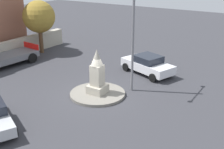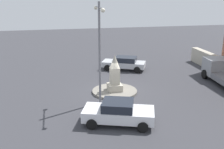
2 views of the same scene
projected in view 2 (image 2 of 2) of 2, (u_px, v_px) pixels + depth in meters
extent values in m
plane|color=#38383D|center=(115.00, 92.00, 22.00)|extent=(80.00, 80.00, 0.00)
cylinder|color=gray|center=(115.00, 91.00, 21.97)|extent=(3.62, 3.62, 0.17)
cube|color=#B2AA99|center=(115.00, 87.00, 21.87)|extent=(1.11, 1.11, 0.53)
cube|color=#B2AA99|center=(115.00, 76.00, 21.60)|extent=(0.72, 0.72, 1.36)
cone|color=#B2AA99|center=(115.00, 61.00, 21.25)|extent=(0.79, 0.79, 1.04)
cylinder|color=slate|center=(100.00, 55.00, 18.89)|extent=(0.16, 0.16, 7.19)
cylinder|color=slate|center=(97.00, 7.00, 18.61)|extent=(1.40, 0.08, 0.08)
cylinder|color=slate|center=(101.00, 8.00, 17.30)|extent=(1.40, 0.08, 0.08)
sphere|color=#F2EACC|center=(96.00, 8.00, 19.29)|extent=(0.28, 0.28, 0.28)
sphere|color=#F2EACC|center=(103.00, 10.00, 16.67)|extent=(0.28, 0.28, 0.28)
cube|color=#B7BABF|center=(124.00, 64.00, 28.20)|extent=(3.45, 4.69, 0.56)
cube|color=#1E232D|center=(126.00, 59.00, 28.00)|extent=(2.33, 2.57, 0.51)
cylinder|color=black|center=(107.00, 68.00, 27.84)|extent=(0.48, 0.67, 0.64)
cylinder|color=black|center=(111.00, 64.00, 29.42)|extent=(0.48, 0.67, 0.64)
cylinder|color=black|center=(137.00, 70.00, 27.14)|extent=(0.48, 0.67, 0.64)
cylinder|color=black|center=(139.00, 66.00, 28.73)|extent=(0.48, 0.67, 0.64)
cube|color=silver|center=(119.00, 114.00, 16.60)|extent=(3.14, 4.66, 0.64)
cube|color=#1E232D|center=(118.00, 105.00, 16.44)|extent=(2.20, 2.31, 0.51)
cylinder|color=black|center=(143.00, 114.00, 17.39)|extent=(0.42, 0.68, 0.64)
cylinder|color=black|center=(143.00, 127.00, 15.66)|extent=(0.42, 0.68, 0.64)
cylinder|color=black|center=(97.00, 111.00, 17.74)|extent=(0.42, 0.68, 0.64)
cylinder|color=black|center=(92.00, 124.00, 16.01)|extent=(0.42, 0.68, 0.64)
cube|color=gray|center=(217.00, 66.00, 25.12)|extent=(2.08, 2.30, 1.52)
cylinder|color=black|center=(205.00, 74.00, 25.34)|extent=(0.86, 0.35, 0.84)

